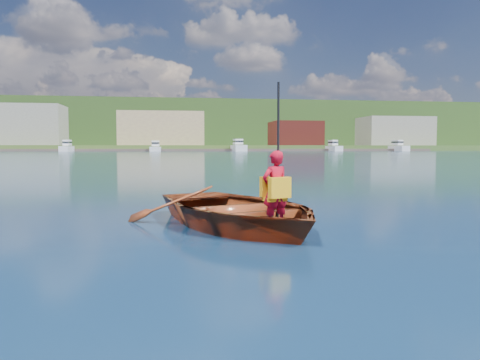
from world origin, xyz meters
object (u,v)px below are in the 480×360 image
at_px(rowboat, 237,210).
at_px(marina_yachts, 186,147).
at_px(dock, 199,150).
at_px(child_paddler, 275,189).

relative_size(rowboat, marina_yachts, 0.03).
distance_m(dock, marina_yachts, 6.46).
distance_m(child_paddler, marina_yachts, 144.56).
bearing_deg(marina_yachts, dock, 47.16).
relative_size(child_paddler, marina_yachts, 0.02).
bearing_deg(child_paddler, rowboat, 120.11).
relative_size(child_paddler, dock, 0.01).
bearing_deg(dock, child_paddler, -92.88).
height_order(dock, marina_yachts, marina_yachts).
distance_m(child_paddler, dock, 149.40).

